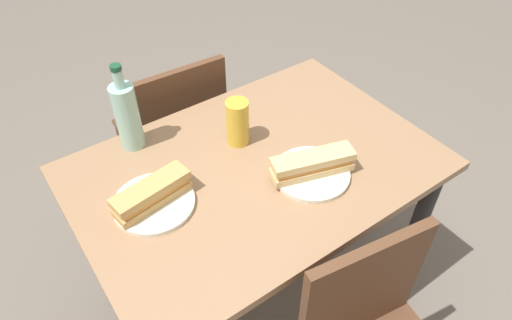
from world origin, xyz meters
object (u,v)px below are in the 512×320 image
Objects in this scene: baguette_sandwich_near at (312,164)px; knife_far at (139,192)px; water_bottle at (127,115)px; beer_glass at (238,122)px; dining_table at (256,190)px; knife_near at (301,160)px; baguette_sandwich_far at (152,193)px; chair_far at (177,132)px; plate_near at (311,174)px; plate_far at (154,203)px.

knife_far is at bearing 154.38° from baguette_sandwich_near.
water_bottle is 1.90× the size of beer_glass.
baguette_sandwich_near reaches higher than dining_table.
knife_near is 0.47m from baguette_sandwich_far.
baguette_sandwich_near reaches higher than knife_far.
dining_table is 3.75× the size of water_bottle.
chair_far is 0.73m from knife_near.
plate_near is at bearing 135.00° from baguette_sandwich_near.
knife_far is 0.60× the size of water_bottle.
plate_far is 0.04m from baguette_sandwich_far.
knife_near is at bearing -45.26° from water_bottle.
knife_far is (-0.36, 0.09, 0.14)m from dining_table.
baguette_sandwich_near is (0.11, -0.14, 0.17)m from dining_table.
knife_far is at bearing 109.41° from baguette_sandwich_far.
plate_far is at bearing 180.00° from baguette_sandwich_far.
baguette_sandwich_far is 0.37m from beer_glass.
baguette_sandwich_near reaches higher than plate_near.
knife_near is at bearing 83.76° from plate_near.
dining_table is 0.36m from plate_far.
baguette_sandwich_far is 0.30m from water_bottle.
beer_glass is (0.29, -0.19, -0.04)m from water_bottle.
baguette_sandwich_near is at bearing -50.96° from dining_table.
baguette_sandwich_far is (-0.34, -0.55, 0.31)m from chair_far.
baguette_sandwich_far reaches higher than knife_far.
knife_far is 1.13× the size of beer_glass.
chair_far reaches higher than dining_table.
dining_table is 0.38m from baguette_sandwich_far.
baguette_sandwich_far is (-0.34, 0.03, 0.17)m from dining_table.
beer_glass reaches higher than dining_table.
knife_near reaches higher than plate_far.
dining_table is 0.39m from knife_far.
knife_far is 0.26m from water_bottle.
knife_far is at bearing -125.61° from chair_far.
water_bottle is at bearing 130.42° from baguette_sandwich_near.
plate_far is at bearing 159.22° from baguette_sandwich_near.
water_bottle is at bearing 134.74° from knife_near.
baguette_sandwich_near is (0.00, -0.00, 0.04)m from plate_near.
water_bottle reaches higher than baguette_sandwich_far.
knife_near is at bearing -19.42° from knife_far.
plate_far is at bearing -102.89° from water_bottle.
chair_far is 0.57m from beer_glass.
baguette_sandwich_far is at bearing 0.00° from plate_far.
knife_near is 0.52× the size of water_bottle.
plate_far is 1.33× the size of knife_far.
baguette_sandwich_far is at bearing 174.40° from dining_table.
dining_table is 0.24m from beer_glass.
knife_far is at bearing -110.16° from water_bottle.
plate_far is at bearing 166.04° from knife_near.
knife_far is at bearing 154.38° from plate_near.
water_bottle is at bearing 131.00° from dining_table.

